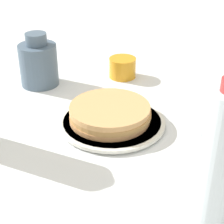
{
  "coord_description": "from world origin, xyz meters",
  "views": [
    {
      "loc": [
        0.28,
        0.68,
        0.45
      ],
      "look_at": [
        -0.03,
        0.02,
        0.03
      ],
      "focal_mm": 60.0,
      "sensor_mm": 36.0,
      "label": 1
    }
  ],
  "objects_px": {
    "juice_glass": "(122,68)",
    "cream_jug": "(39,63)",
    "water_bottle_near": "(220,159)",
    "plate": "(112,122)",
    "pancake_stack": "(110,113)"
  },
  "relations": [
    {
      "from": "cream_jug",
      "to": "plate",
      "type": "bearing_deg",
      "value": 107.02
    },
    {
      "from": "pancake_stack",
      "to": "cream_jug",
      "type": "distance_m",
      "value": 0.29
    },
    {
      "from": "juice_glass",
      "to": "pancake_stack",
      "type": "bearing_deg",
      "value": 57.04
    },
    {
      "from": "cream_jug",
      "to": "water_bottle_near",
      "type": "height_order",
      "value": "water_bottle_near"
    },
    {
      "from": "juice_glass",
      "to": "water_bottle_near",
      "type": "xyz_separation_m",
      "value": [
        0.12,
        0.55,
        0.09
      ]
    },
    {
      "from": "pancake_stack",
      "to": "cream_jug",
      "type": "height_order",
      "value": "cream_jug"
    },
    {
      "from": "cream_jug",
      "to": "water_bottle_near",
      "type": "xyz_separation_m",
      "value": [
        -0.11,
        0.6,
        0.05
      ]
    },
    {
      "from": "plate",
      "to": "water_bottle_near",
      "type": "relative_size",
      "value": 0.99
    },
    {
      "from": "juice_glass",
      "to": "cream_jug",
      "type": "distance_m",
      "value": 0.24
    },
    {
      "from": "plate",
      "to": "pancake_stack",
      "type": "xyz_separation_m",
      "value": [
        0.0,
        -0.0,
        0.02
      ]
    },
    {
      "from": "plate",
      "to": "juice_glass",
      "type": "bearing_deg",
      "value": -121.97
    },
    {
      "from": "cream_jug",
      "to": "water_bottle_near",
      "type": "distance_m",
      "value": 0.61
    },
    {
      "from": "plate",
      "to": "juice_glass",
      "type": "xyz_separation_m",
      "value": [
        -0.14,
        -0.23,
        0.02
      ]
    },
    {
      "from": "water_bottle_near",
      "to": "juice_glass",
      "type": "bearing_deg",
      "value": -102.26
    },
    {
      "from": "cream_jug",
      "to": "water_bottle_near",
      "type": "relative_size",
      "value": 0.59
    }
  ]
}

